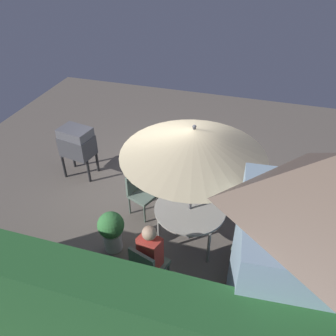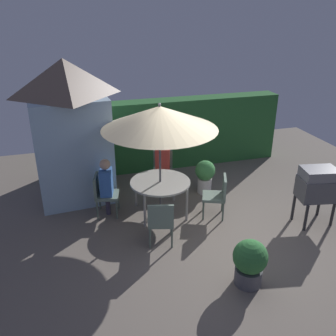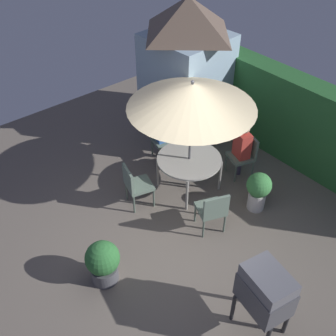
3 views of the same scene
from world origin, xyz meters
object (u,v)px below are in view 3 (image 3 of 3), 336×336
at_px(chair_toward_hedge, 135,184).
at_px(chair_toward_house, 213,209).
at_px(bbq_grill, 266,291).
at_px(person_in_red, 242,144).
at_px(garden_shed, 187,68).
at_px(potted_plant_by_grill, 103,262).
at_px(chair_near_shed, 245,153).
at_px(patio_table, 189,161).
at_px(person_in_blue, 164,128).
at_px(chair_far_side, 162,136).
at_px(patio_umbrella, 192,96).
at_px(potted_plant_by_shed, 258,189).

distance_m(chair_toward_hedge, chair_toward_house, 1.54).
bearing_deg(bbq_grill, chair_toward_house, 155.99).
bearing_deg(person_in_red, bbq_grill, -42.91).
relative_size(garden_shed, potted_plant_by_grill, 3.94).
distance_m(chair_near_shed, potted_plant_by_grill, 3.68).
bearing_deg(chair_toward_house, garden_shed, 146.48).
relative_size(patio_table, person_in_blue, 0.99).
bearing_deg(person_in_red, person_in_blue, -149.59).
relative_size(bbq_grill, chair_far_side, 1.33).
bearing_deg(chair_far_side, patio_umbrella, -13.59).
relative_size(bbq_grill, potted_plant_by_grill, 1.53).
relative_size(chair_toward_hedge, person_in_blue, 0.71).
bearing_deg(patio_table, bbq_grill, -23.23).
height_order(chair_near_shed, chair_far_side, same).
relative_size(garden_shed, bbq_grill, 2.58).
xyz_separation_m(garden_shed, chair_toward_house, (2.77, -1.84, -1.06)).
bearing_deg(patio_umbrella, person_in_red, 72.14).
height_order(patio_umbrella, bbq_grill, patio_umbrella).
xyz_separation_m(bbq_grill, potted_plant_by_shed, (-1.62, 1.84, -0.38)).
bearing_deg(person_in_blue, potted_plant_by_grill, -56.07).
relative_size(patio_table, potted_plant_by_shed, 1.55).
height_order(patio_table, potted_plant_by_grill, potted_plant_by_grill).
xyz_separation_m(garden_shed, chair_near_shed, (2.04, -0.21, -1.06)).
bearing_deg(person_in_red, patio_table, -107.86).
height_order(chair_toward_house, person_in_red, person_in_red).
xyz_separation_m(person_in_red, person_in_blue, (-1.43, -0.84, 0.00)).
distance_m(chair_near_shed, potted_plant_by_shed, 1.04).
distance_m(potted_plant_by_shed, person_in_red, 1.07).
distance_m(patio_umbrella, person_in_blue, 1.72).
relative_size(patio_table, potted_plant_by_grill, 1.59).
xyz_separation_m(chair_near_shed, chair_toward_house, (0.73, -1.63, 0.00)).
bearing_deg(garden_shed, bbq_grill, -30.05).
relative_size(chair_near_shed, chair_toward_house, 1.00).
xyz_separation_m(chair_toward_hedge, potted_plant_by_shed, (1.53, 1.70, -0.06)).
bearing_deg(patio_umbrella, chair_near_shed, 72.14).
distance_m(garden_shed, chair_near_shed, 2.31).
bearing_deg(person_in_red, garden_shed, 171.90).
bearing_deg(potted_plant_by_shed, person_in_red, 151.01).
distance_m(chair_toward_house, potted_plant_by_grill, 2.06).
relative_size(chair_toward_hedge, potted_plant_by_shed, 1.12).
distance_m(patio_table, chair_toward_house, 1.21).
bearing_deg(patio_table, garden_shed, 140.13).
relative_size(garden_shed, chair_far_side, 3.44).
bearing_deg(garden_shed, person_in_red, -8.10).
distance_m(patio_umbrella, potted_plant_by_grill, 3.09).
bearing_deg(patio_umbrella, chair_far_side, 166.41).
height_order(patio_table, person_in_blue, person_in_blue).
distance_m(chair_near_shed, chair_toward_house, 1.79).
height_order(chair_far_side, potted_plant_by_grill, chair_far_side).
bearing_deg(chair_toward_hedge, garden_shed, 119.01).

